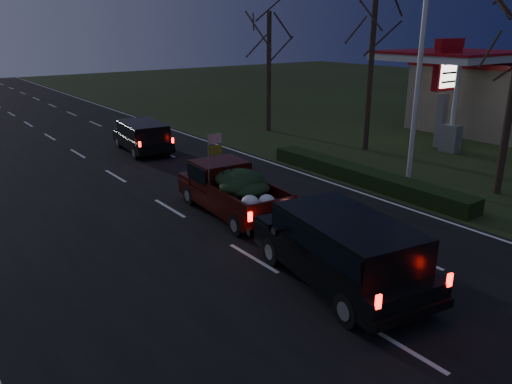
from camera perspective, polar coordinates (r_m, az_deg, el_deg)
ground at (r=13.98m, az=-0.31°, el=-7.63°), size 120.00×120.00×0.00m
road_asphalt at (r=13.98m, az=-0.31°, el=-7.60°), size 14.00×120.00×0.02m
hedge_row at (r=20.95m, az=12.08°, el=1.80°), size 1.00×10.00×0.60m
light_pole at (r=20.85m, az=18.42°, el=15.70°), size 0.50×0.90×9.16m
gas_price_pylon at (r=28.00m, az=20.91°, el=12.37°), size 2.00×0.41×5.57m
gas_station_building at (r=35.58m, az=26.37°, el=9.84°), size 10.00×7.00×4.00m
gas_canopy at (r=30.18m, az=21.54°, el=13.77°), size 7.10×6.10×4.88m
bare_tree_mid at (r=26.29m, az=13.34°, el=18.39°), size 3.60×3.60×8.50m
bare_tree_far at (r=30.69m, az=1.50°, el=16.69°), size 3.60×3.60×7.00m
pickup_truck at (r=16.93m, az=-2.78°, el=0.55°), size 2.22×4.98×2.55m
lead_suv at (r=26.16m, az=-12.84°, el=6.50°), size 2.28×4.54×1.26m
rear_suv at (r=12.33m, az=10.00°, el=-5.94°), size 2.95×5.40×1.47m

